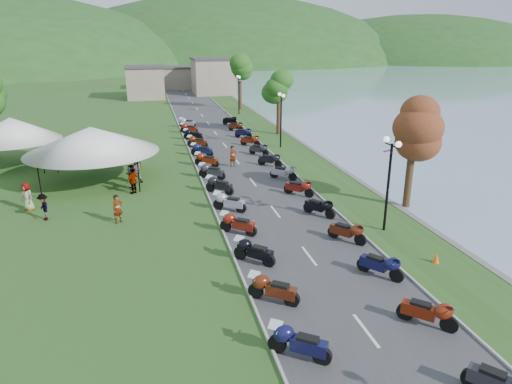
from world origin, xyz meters
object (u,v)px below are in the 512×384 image
pedestrian_a (119,222)px  pedestrian_c (46,220)px  vendor_tent_main (93,155)px  pedestrian_b (137,183)px

pedestrian_a → pedestrian_c: (-4.13, 1.38, 0.00)m
vendor_tent_main → pedestrian_c: vendor_tent_main is taller
pedestrian_b → pedestrian_c: pedestrian_b is taller
vendor_tent_main → pedestrian_a: 8.79m
vendor_tent_main → pedestrian_c: 7.56m
vendor_tent_main → pedestrian_a: vendor_tent_main is taller
pedestrian_b → pedestrian_c: 7.84m
pedestrian_c → vendor_tent_main: bearing=138.3°
vendor_tent_main → pedestrian_c: size_ratio=3.95×
pedestrian_b → pedestrian_c: size_ratio=1.22×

